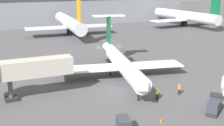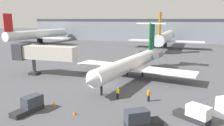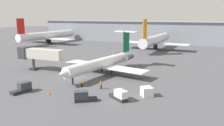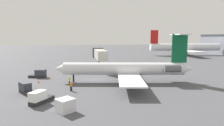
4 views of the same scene
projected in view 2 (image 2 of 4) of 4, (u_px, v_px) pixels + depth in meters
The scene contains 13 objects.
ground_plane at pixel (107, 86), 37.18m from camera, with size 400.00×400.00×0.10m, color #4C4C51.
regional_jet at pixel (133, 62), 41.77m from camera, with size 23.92×29.38×10.22m.
jet_bridge at pixel (41, 53), 43.09m from camera, with size 13.28×3.21×6.23m.
ground_crew_marshaller at pixel (118, 93), 30.65m from camera, with size 0.43×0.31×1.69m.
ground_crew_loader at pixel (148, 95), 29.75m from camera, with size 0.45×0.48×1.69m.
baggage_tug_lead at pixel (195, 114), 23.99m from camera, with size 4.11×3.38×1.90m.
baggage_tug_trailing at pixel (140, 119), 22.67m from camera, with size 4.11×3.37×1.90m.
baggage_tug_spare at pixel (30, 105), 26.44m from camera, with size 2.32×4.22×1.90m.
traffic_cone_near at pixel (74, 112), 25.68m from camera, with size 0.36×0.36×0.55m.
traffic_cone_mid at pixel (54, 104), 28.22m from camera, with size 0.36×0.36×0.55m.
terminal_building at pixel (157, 30), 115.32m from camera, with size 132.37×22.08×11.21m.
parked_airliner_west_end at pixel (39, 34), 100.55m from camera, with size 31.79×37.39×13.25m.
parked_airliner_west_mid at pixel (165, 37), 83.79m from camera, with size 28.67×33.90×13.27m.
Camera 2 is at (11.31, -33.86, 11.07)m, focal length 34.93 mm.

